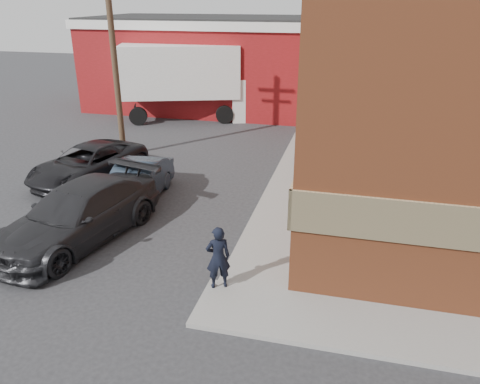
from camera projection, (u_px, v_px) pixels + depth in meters
The scene contains 9 objects.
ground at pixel (229, 286), 11.85m from camera, with size 90.00×90.00×0.00m, color #28282B.
sidewalk_west at pixel (299, 168), 19.74m from camera, with size 1.80×18.00×0.12m, color gray.
warehouse at pixel (221, 63), 29.99m from camera, with size 16.30×8.30×5.60m.
utility_pole at pixel (113, 48), 19.74m from camera, with size 2.00×0.26×9.00m.
man at pixel (218, 257), 11.31m from camera, with size 0.60×0.39×1.64m, color black.
sedan at pixel (136, 183), 16.48m from camera, with size 1.47×4.21×1.39m, color #2C3A4A.
suv_a at pixel (88, 163), 18.37m from camera, with size 2.33×5.05×1.40m, color black.
suv_b at pixel (79, 214), 13.82m from camera, with size 2.33×5.72×1.66m, color #252528.
box_truck at pixel (195, 77), 26.88m from camera, with size 9.02×5.18×4.28m.
Camera 1 is at (2.70, -9.63, 6.79)m, focal length 35.00 mm.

